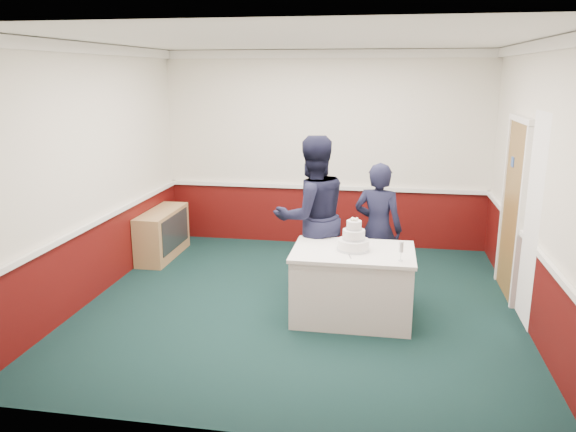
% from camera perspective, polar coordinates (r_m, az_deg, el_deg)
% --- Properties ---
extents(ground, '(5.00, 5.00, 0.00)m').
position_cam_1_polar(ground, '(6.73, 1.25, -8.95)').
color(ground, black).
rests_on(ground, ground).
extents(room_shell, '(5.00, 5.00, 3.00)m').
position_cam_1_polar(room_shell, '(6.81, 2.78, 8.48)').
color(room_shell, silver).
rests_on(room_shell, ground).
extents(sideboard, '(0.41, 1.20, 0.70)m').
position_cam_1_polar(sideboard, '(8.50, -12.62, -1.77)').
color(sideboard, tan).
rests_on(sideboard, ground).
extents(cake_table, '(1.32, 0.92, 0.79)m').
position_cam_1_polar(cake_table, '(6.28, 6.54, -6.84)').
color(cake_table, white).
rests_on(cake_table, ground).
extents(wedding_cake, '(0.35, 0.35, 0.36)m').
position_cam_1_polar(wedding_cake, '(6.12, 6.68, -2.47)').
color(wedding_cake, white).
rests_on(wedding_cake, cake_table).
extents(cake_knife, '(0.07, 0.22, 0.00)m').
position_cam_1_polar(cake_knife, '(5.96, 6.25, -4.00)').
color(cake_knife, silver).
rests_on(cake_knife, cake_table).
extents(champagne_flute, '(0.05, 0.05, 0.21)m').
position_cam_1_polar(champagne_flute, '(5.84, 11.43, -3.21)').
color(champagne_flute, silver).
rests_on(champagne_flute, cake_table).
extents(person_man, '(1.19, 1.11, 1.96)m').
position_cam_1_polar(person_man, '(6.76, 2.44, -0.08)').
color(person_man, black).
rests_on(person_man, ground).
extents(person_woman, '(0.67, 0.53, 1.63)m').
position_cam_1_polar(person_woman, '(6.91, 9.11, -1.31)').
color(person_woman, black).
rests_on(person_woman, ground).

